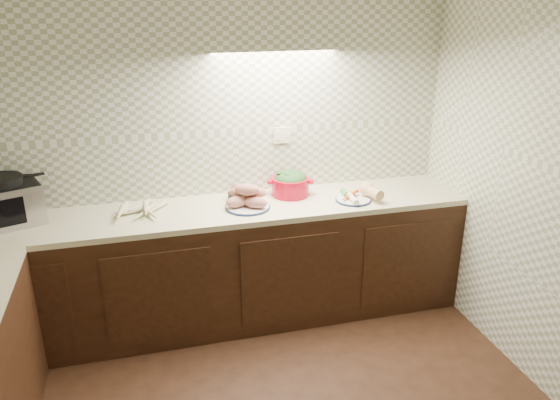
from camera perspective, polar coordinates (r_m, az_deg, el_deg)
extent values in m
cube|color=gray|center=(3.98, -7.44, 5.90)|extent=(3.60, 0.05, 2.60)
cube|color=beige|center=(4.09, 0.23, 6.79)|extent=(0.13, 0.01, 0.12)
cube|color=black|center=(4.04, -6.31, -7.08)|extent=(3.60, 0.60, 0.86)
cube|color=beige|center=(3.85, -6.58, -1.18)|extent=(3.60, 0.60, 0.04)
cube|color=black|center=(3.97, -26.98, -0.40)|extent=(0.53, 0.47, 0.27)
cube|color=#ADADB2|center=(3.80, -26.56, -1.19)|extent=(0.42, 0.16, 0.27)
cube|color=black|center=(3.80, -26.56, -1.19)|extent=(0.27, 0.10, 0.18)
cone|color=beige|center=(3.85, -14.93, -1.12)|extent=(0.20, 0.21, 0.05)
cone|color=beige|center=(3.79, -12.72, -1.24)|extent=(0.23, 0.17, 0.05)
cone|color=beige|center=(3.85, -15.26, -1.16)|extent=(0.17, 0.18, 0.05)
cone|color=beige|center=(3.76, -14.47, -1.56)|extent=(0.16, 0.22, 0.05)
cone|color=beige|center=(3.79, -15.24, -1.43)|extent=(0.18, 0.18, 0.05)
cone|color=beige|center=(3.73, -14.58, -1.84)|extent=(0.05, 0.22, 0.04)
cone|color=beige|center=(3.74, -13.77, -1.32)|extent=(0.16, 0.21, 0.04)
cone|color=beige|center=(3.82, -14.98, -0.86)|extent=(0.07, 0.22, 0.05)
cone|color=beige|center=(3.84, -15.06, -0.73)|extent=(0.08, 0.20, 0.05)
cylinder|color=#121E46|center=(3.83, -3.40, -0.75)|extent=(0.32, 0.32, 0.01)
cylinder|color=silver|center=(3.83, -3.40, -0.73)|extent=(0.30, 0.30, 0.02)
ellipsoid|color=#B0715D|center=(3.80, -4.47, -0.16)|extent=(0.19, 0.14, 0.08)
ellipsoid|color=#B0715D|center=(3.78, -2.60, -0.24)|extent=(0.19, 0.14, 0.08)
ellipsoid|color=#B0715D|center=(3.87, -3.34, 0.26)|extent=(0.19, 0.14, 0.08)
ellipsoid|color=#B0715D|center=(3.84, -4.06, 0.78)|extent=(0.19, 0.14, 0.08)
ellipsoid|color=#B0715D|center=(3.84, -2.69, 0.83)|extent=(0.19, 0.14, 0.08)
ellipsoid|color=#B0715D|center=(3.78, -3.46, 1.10)|extent=(0.19, 0.14, 0.08)
cylinder|color=black|center=(3.97, -4.30, 0.38)|extent=(0.16, 0.16, 0.06)
sphere|color=maroon|center=(3.95, -4.55, 1.08)|extent=(0.09, 0.09, 0.09)
sphere|color=beige|center=(3.97, -3.88, 1.02)|extent=(0.05, 0.05, 0.05)
cylinder|color=#B40720|center=(4.05, 1.09, 1.43)|extent=(0.34, 0.34, 0.14)
cube|color=#B40720|center=(4.03, -1.08, 1.94)|extent=(0.05, 0.07, 0.02)
cube|color=#B40720|center=(4.04, 3.26, 1.95)|extent=(0.05, 0.07, 0.02)
ellipsoid|color=#2D5E25|center=(4.03, 1.10, 2.17)|extent=(0.25, 0.25, 0.14)
cylinder|color=#121E46|center=(3.99, 7.65, 0.01)|extent=(0.26, 0.26, 0.01)
cylinder|color=silver|center=(3.99, 7.66, 0.04)|extent=(0.25, 0.25, 0.02)
cone|color=#DF481A|center=(3.99, 7.38, 0.38)|extent=(0.11, 0.14, 0.03)
cone|color=#DF481A|center=(4.00, 7.40, 0.43)|extent=(0.13, 0.12, 0.03)
cone|color=#DF481A|center=(4.00, 7.72, 0.40)|extent=(0.14, 0.11, 0.03)
cone|color=#DF481A|center=(3.99, 7.26, 0.69)|extent=(0.14, 0.11, 0.03)
cylinder|color=silver|center=(3.93, 7.61, 0.14)|extent=(0.05, 0.17, 0.04)
cylinder|color=#438336|center=(4.04, 6.81, 0.77)|extent=(0.05, 0.10, 0.04)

